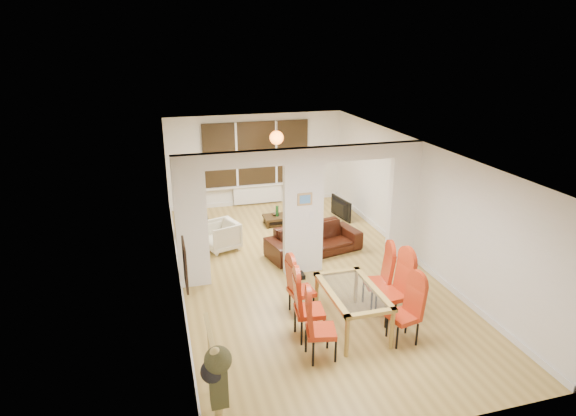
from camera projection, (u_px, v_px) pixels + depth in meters
name	position (u px, v px, depth m)	size (l,w,h in m)	color
floor	(303.00, 271.00, 10.01)	(5.00, 9.00, 0.01)	#AE8E46
room_walls	(303.00, 212.00, 9.57)	(5.00, 9.00, 2.60)	silver
divider_wall	(303.00, 212.00, 9.57)	(5.00, 0.18, 2.60)	white
bay_window_blinds	(256.00, 154.00, 13.54)	(3.00, 0.08, 1.80)	black
radiator	(258.00, 194.00, 13.90)	(1.40, 0.08, 0.50)	white
pendant_light	(277.00, 138.00, 12.36)	(0.36, 0.36, 0.36)	orange
stair_newel	(212.00, 360.00, 6.35)	(0.40, 1.20, 1.10)	tan
wall_poster	(185.00, 265.00, 6.67)	(0.04, 0.52, 0.67)	gray
pillar_photo	(305.00, 199.00, 9.38)	(0.30, 0.03, 0.25)	#4C8CD8
dining_table	(352.00, 309.00, 7.94)	(0.85, 1.50, 0.70)	#A9883E
dining_chair_la	(321.00, 326.00, 7.12)	(0.43, 0.43, 1.08)	#B22D12
dining_chair_lb	(310.00, 306.00, 7.61)	(0.45, 0.45, 1.12)	#B22D12
dining_chair_lc	(302.00, 287.00, 8.28)	(0.41, 0.41, 1.03)	#B22D12
dining_chair_ra	(403.00, 312.00, 7.51)	(0.42, 0.42, 1.06)	#B22D12
dining_chair_rb	(393.00, 290.00, 8.07)	(0.47, 0.47, 1.17)	#B22D12
dining_chair_rc	(378.00, 279.00, 8.50)	(0.44, 0.44, 1.10)	#B22D12
sofa	(314.00, 240.00, 10.74)	(2.13, 0.83, 0.62)	black
armchair	(221.00, 236.00, 10.93)	(0.73, 0.71, 0.66)	beige
person	(197.00, 203.00, 11.25)	(0.45, 0.68, 1.86)	black
television	(338.00, 209.00, 12.82)	(0.13, 0.96, 0.55)	black
coffee_table	(284.00, 220.00, 12.49)	(1.03, 0.52, 0.24)	#312210
bottle	(277.00, 211.00, 12.33)	(0.07, 0.07, 0.30)	#143F19
bowl	(276.00, 214.00, 12.45)	(0.20, 0.20, 0.05)	#312210
shoes	(299.00, 276.00, 9.69)	(0.22, 0.24, 0.09)	black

